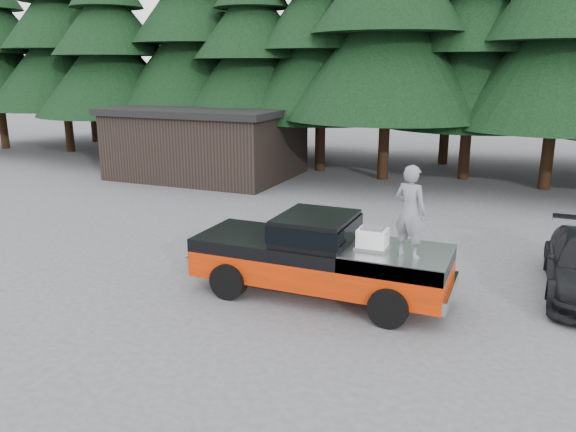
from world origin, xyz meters
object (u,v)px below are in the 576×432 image
at_px(man_on_bed, 410,212).
at_px(utility_building, 207,141).
at_px(pickup_truck, 319,268).
at_px(air_compressor, 373,240).

distance_m(man_on_bed, utility_building, 17.13).
bearing_deg(utility_building, man_on_bed, -45.13).
height_order(man_on_bed, utility_building, utility_building).
height_order(pickup_truck, utility_building, utility_building).
bearing_deg(pickup_truck, air_compressor, -5.19).
bearing_deg(air_compressor, man_on_bed, -15.02).
bearing_deg(utility_building, pickup_truck, -49.69).
distance_m(air_compressor, utility_building, 16.40).
relative_size(air_compressor, man_on_bed, 0.32).
distance_m(air_compressor, man_on_bed, 1.13).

